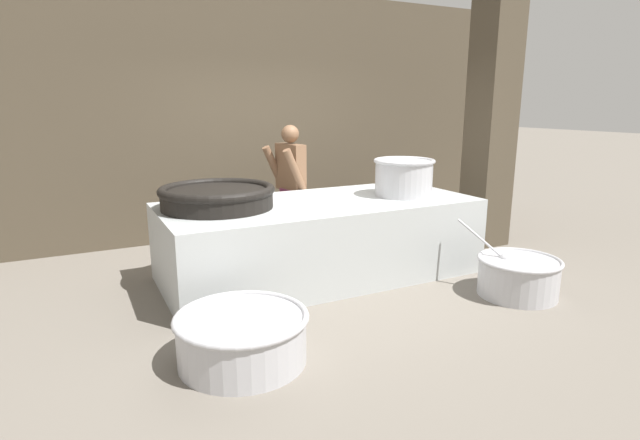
{
  "coord_description": "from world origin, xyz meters",
  "views": [
    {
      "loc": [
        -2.41,
        -4.75,
        1.88
      ],
      "look_at": [
        0.0,
        0.0,
        0.63
      ],
      "focal_mm": 28.0,
      "sensor_mm": 36.0,
      "label": 1
    }
  ],
  "objects_px": {
    "giant_wok_near": "(217,196)",
    "stock_pot": "(404,176)",
    "cook": "(290,184)",
    "prep_bowl_meat": "(242,335)",
    "prep_bowl_vegetables": "(518,275)"
  },
  "relations": [
    {
      "from": "stock_pot",
      "to": "prep_bowl_vegetables",
      "type": "relative_size",
      "value": 0.72
    },
    {
      "from": "cook",
      "to": "prep_bowl_vegetables",
      "type": "distance_m",
      "value": 2.92
    },
    {
      "from": "cook",
      "to": "prep_bowl_vegetables",
      "type": "height_order",
      "value": "cook"
    },
    {
      "from": "prep_bowl_vegetables",
      "to": "prep_bowl_meat",
      "type": "height_order",
      "value": "prep_bowl_vegetables"
    },
    {
      "from": "stock_pot",
      "to": "cook",
      "type": "height_order",
      "value": "cook"
    },
    {
      "from": "stock_pot",
      "to": "prep_bowl_meat",
      "type": "relative_size",
      "value": 0.7
    },
    {
      "from": "giant_wok_near",
      "to": "stock_pot",
      "type": "bearing_deg",
      "value": -7.9
    },
    {
      "from": "cook",
      "to": "prep_bowl_vegetables",
      "type": "bearing_deg",
      "value": 109.1
    },
    {
      "from": "giant_wok_near",
      "to": "prep_bowl_vegetables",
      "type": "relative_size",
      "value": 1.21
    },
    {
      "from": "prep_bowl_vegetables",
      "to": "giant_wok_near",
      "type": "bearing_deg",
      "value": 148.08
    },
    {
      "from": "cook",
      "to": "prep_bowl_meat",
      "type": "height_order",
      "value": "cook"
    },
    {
      "from": "prep_bowl_meat",
      "to": "cook",
      "type": "bearing_deg",
      "value": 59.17
    },
    {
      "from": "cook",
      "to": "stock_pot",
      "type": "bearing_deg",
      "value": 117.65
    },
    {
      "from": "stock_pot",
      "to": "prep_bowl_vegetables",
      "type": "distance_m",
      "value": 1.63
    },
    {
      "from": "cook",
      "to": "prep_bowl_meat",
      "type": "xyz_separation_m",
      "value": [
        -1.49,
        -2.5,
        -0.67
      ]
    }
  ]
}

